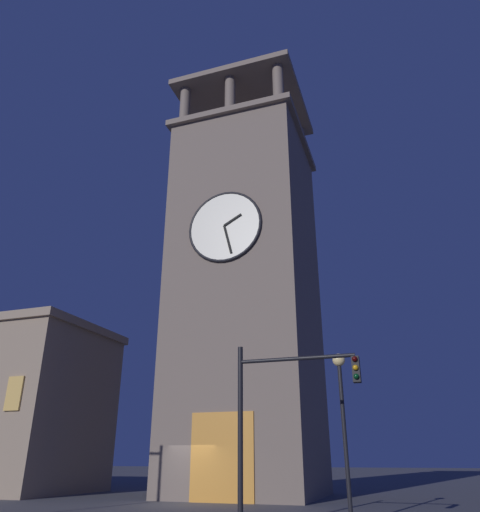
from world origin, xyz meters
TOP-DOWN VIEW (x-y plane):
  - ground_plane at (0.00, 0.00)m, footprint 200.00×200.00m
  - clocktower at (-1.57, -5.27)m, footprint 8.37×8.66m
  - traffic_signal_mid at (-6.66, 7.29)m, footprint 3.78×0.41m
  - street_lamp at (-8.16, 4.67)m, footprint 0.44×0.44m

SIDE VIEW (x-z plane):
  - ground_plane at x=0.00m, z-range 0.00..0.00m
  - traffic_signal_mid at x=-6.66m, z-range 0.87..6.07m
  - street_lamp at x=-8.16m, z-range 1.03..6.34m
  - clocktower at x=-1.57m, z-range -3.02..26.31m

